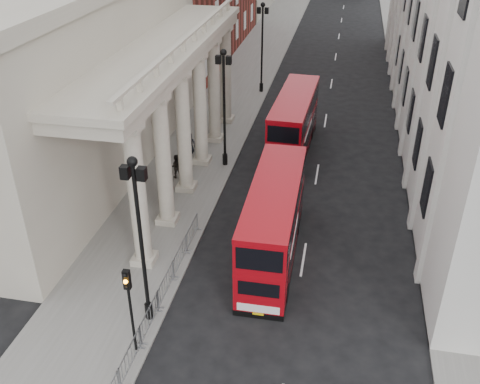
{
  "coord_description": "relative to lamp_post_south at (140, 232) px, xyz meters",
  "views": [
    {
      "loc": [
        7.19,
        -13.45,
        17.6
      ],
      "look_at": [
        2.12,
        11.89,
        2.7
      ],
      "focal_mm": 40.0,
      "sensor_mm": 36.0,
      "label": 1
    }
  ],
  "objects": [
    {
      "name": "kerb",
      "position": [
        0.55,
        26.0,
        -4.84
      ],
      "size": [
        0.2,
        140.0,
        0.14
      ],
      "primitive_type": "cube",
      "color": "slate",
      "rests_on": "ground"
    },
    {
      "name": "portico_building",
      "position": [
        -9.9,
        14.0,
        1.09
      ],
      "size": [
        9.0,
        28.0,
        12.0
      ],
      "primitive_type": "cube",
      "color": "#A59C8A",
      "rests_on": "ground"
    },
    {
      "name": "pedestrian_a",
      "position": [
        -2.78,
        10.33,
        -4.03
      ],
      "size": [
        0.62,
        0.47,
        1.53
      ],
      "primitive_type": "imported",
      "rotation": [
        0.0,
        0.0,
        -0.2
      ],
      "color": "black",
      "rests_on": "sidewalk_west"
    },
    {
      "name": "pedestrian_b",
      "position": [
        -2.83,
        13.44,
        -3.95
      ],
      "size": [
        0.97,
        0.85,
        1.69
      ],
      "primitive_type": "imported",
      "rotation": [
        0.0,
        0.0,
        3.44
      ],
      "color": "black",
      "rests_on": "sidewalk_west"
    },
    {
      "name": "crowd_barriers",
      "position": [
        0.25,
        -1.77,
        -4.24
      ],
      "size": [
        0.5,
        18.75,
        1.1
      ],
      "color": "gray",
      "rests_on": "sidewalk_west"
    },
    {
      "name": "bus_far",
      "position": [
        4.47,
        19.58,
        -2.64
      ],
      "size": [
        2.84,
        10.17,
        4.35
      ],
      "rotation": [
        0.0,
        0.0,
        -0.04
      ],
      "color": "#9E070F",
      "rests_on": "ground"
    },
    {
      "name": "lamp_post_north",
      "position": [
        0.0,
        32.0,
        0.0
      ],
      "size": [
        1.05,
        0.44,
        8.32
      ],
      "color": "black",
      "rests_on": "sidewalk_west"
    },
    {
      "name": "lamp_post_south",
      "position": [
        0.0,
        0.0,
        0.0
      ],
      "size": [
        1.05,
        0.44,
        8.32
      ],
      "color": "black",
      "rests_on": "sidewalk_west"
    },
    {
      "name": "bus_near",
      "position": [
        4.89,
        6.01,
        -2.64
      ],
      "size": [
        2.55,
        10.08,
        4.34
      ],
      "rotation": [
        0.0,
        0.0,
        0.01
      ],
      "color": "#96060F",
      "rests_on": "ground"
    },
    {
      "name": "sidewalk_east",
      "position": [
        14.1,
        26.0,
        -4.85
      ],
      "size": [
        3.0,
        140.0,
        0.12
      ],
      "primitive_type": "cube",
      "color": "slate",
      "rests_on": "ground"
    },
    {
      "name": "pedestrian_c",
      "position": [
        -2.98,
        17.37,
        -4.01
      ],
      "size": [
        0.82,
        0.58,
        1.56
      ],
      "primitive_type": "imported",
      "rotation": [
        0.0,
        0.0,
        6.4
      ],
      "color": "black",
      "rests_on": "sidewalk_west"
    },
    {
      "name": "traffic_light",
      "position": [
        0.1,
        -2.02,
        -1.8
      ],
      "size": [
        0.28,
        0.33,
        4.3
      ],
      "color": "black",
      "rests_on": "sidewalk_west"
    },
    {
      "name": "lamp_post_mid",
      "position": [
        0.0,
        16.0,
        0.0
      ],
      "size": [
        1.05,
        0.44,
        8.32
      ],
      "color": "black",
      "rests_on": "sidewalk_west"
    },
    {
      "name": "sidewalk_west",
      "position": [
        -2.4,
        26.0,
        -4.85
      ],
      "size": [
        6.0,
        140.0,
        0.12
      ],
      "primitive_type": "cube",
      "color": "slate",
      "rests_on": "ground"
    }
  ]
}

